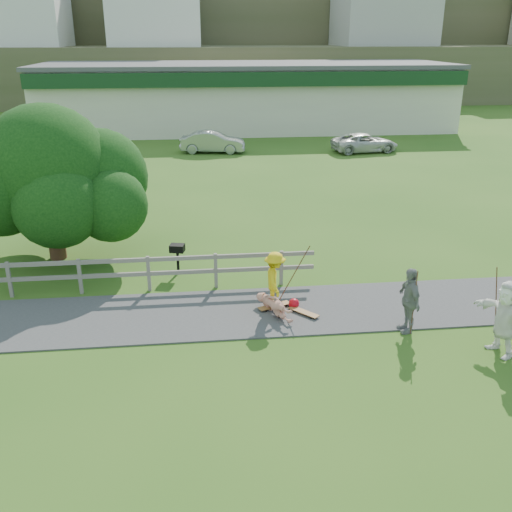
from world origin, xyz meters
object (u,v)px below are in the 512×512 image
object	(u,v)px
skater_rider	(275,283)
car_silver	(213,142)
skater_fallen	(275,306)
car_white	(365,143)
spectator_b	(409,300)
tree	(50,194)
spectator_d	(505,318)
bbq	(178,259)

from	to	relation	value
skater_rider	car_silver	distance (m)	23.00
skater_rider	skater_fallen	distance (m)	0.64
skater_fallen	car_white	world-z (taller)	car_white
skater_rider	spectator_b	world-z (taller)	spectator_b
skater_rider	skater_fallen	bearing A→B (deg)	174.53
spectator_b	car_white	world-z (taller)	spectator_b
tree	spectator_d	bearing A→B (deg)	-32.77
spectator_d	tree	size ratio (longest dim) A/B	0.28
car_silver	bbq	xyz separation A→B (m)	(-1.95, -20.07, -0.20)
skater_rider	car_silver	size ratio (longest dim) A/B	0.38
spectator_b	car_silver	xyz separation A→B (m)	(-3.99, 24.62, -0.19)
car_silver	car_white	bearing A→B (deg)	-86.73
skater_fallen	spectator_d	xyz separation A→B (m)	(5.13, -2.59, 0.67)
skater_rider	car_white	xyz separation A→B (m)	(9.14, 22.12, -0.20)
skater_fallen	car_white	bearing A→B (deg)	44.52
car_silver	car_white	size ratio (longest dim) A/B	0.97
spectator_d	car_silver	world-z (taller)	spectator_d
skater_rider	bbq	xyz separation A→B (m)	(-2.72, 2.92, -0.31)
skater_rider	spectator_b	bearing A→B (deg)	-114.46
bbq	spectator_b	bearing A→B (deg)	-24.58
spectator_b	tree	world-z (taller)	tree
spectator_d	skater_fallen	bearing A→B (deg)	-129.45
car_white	tree	bearing A→B (deg)	129.33
spectator_b	skater_fallen	bearing A→B (deg)	-115.15
bbq	skater_rider	bearing A→B (deg)	-34.21
spectator_b	tree	distance (m)	11.99
bbq	spectator_d	bearing A→B (deg)	-24.15
spectator_d	bbq	size ratio (longest dim) A/B	1.94
skater_rider	tree	bearing A→B (deg)	57.75
skater_rider	skater_fallen	xyz separation A→B (m)	(-0.05, -0.37, -0.52)
skater_fallen	bbq	size ratio (longest dim) A/B	1.57
bbq	car_silver	bearing A→B (deg)	97.30
car_silver	car_white	xyz separation A→B (m)	(9.90, -0.87, -0.09)
spectator_d	tree	distance (m)	14.25
skater_rider	car_white	size ratio (longest dim) A/B	0.37
skater_fallen	tree	size ratio (longest dim) A/B	0.23
tree	bbq	bearing A→B (deg)	-23.55
car_silver	tree	size ratio (longest dim) A/B	0.62
car_white	skater_fallen	bearing A→B (deg)	149.68
tree	bbq	distance (m)	4.85
skater_rider	spectator_d	size ratio (longest dim) A/B	0.84
spectator_b	spectator_d	xyz separation A→B (m)	(1.86, -1.33, 0.07)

